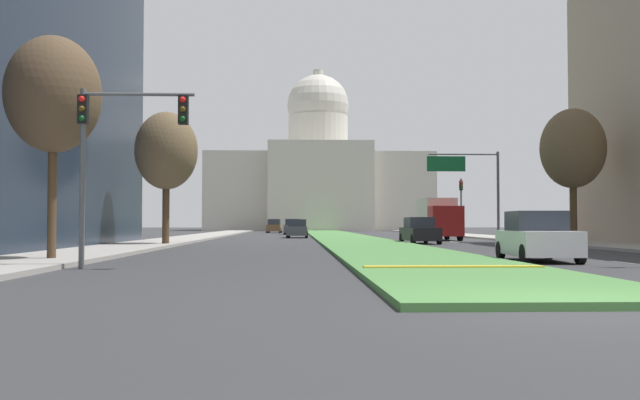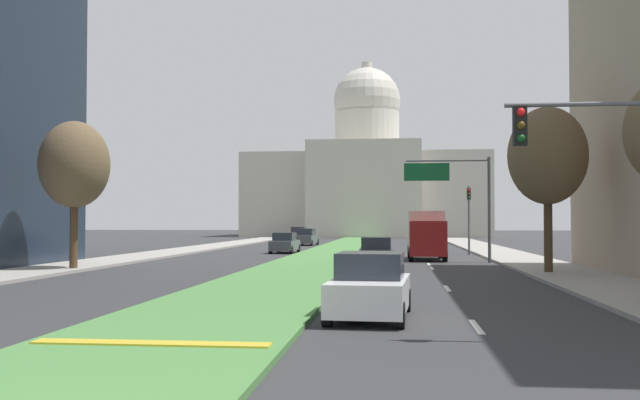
% 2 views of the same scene
% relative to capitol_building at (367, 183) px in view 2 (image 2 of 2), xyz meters
% --- Properties ---
extents(ground_plane, '(260.00, 260.00, 0.00)m').
position_rel_capitol_building_xyz_m(ground_plane, '(0.00, -56.49, -8.93)').
color(ground_plane, '#333335').
extents(grass_median, '(5.30, 103.27, 0.14)m').
position_rel_capitol_building_xyz_m(grass_median, '(0.00, -62.22, -8.86)').
color(grass_median, '#4C8442').
rests_on(grass_median, ground_plane).
extents(median_curb_nose, '(4.77, 0.50, 0.04)m').
position_rel_capitol_building_xyz_m(median_curb_nose, '(0.00, -105.84, -8.77)').
color(median_curb_nose, gold).
rests_on(median_curb_nose, grass_median).
extents(lane_dashes_right, '(0.16, 40.38, 0.01)m').
position_rel_capitol_building_xyz_m(lane_dashes_right, '(6.74, -83.07, -8.92)').
color(lane_dashes_right, silver).
rests_on(lane_dashes_right, ground_plane).
extents(sidewalk_left, '(4.00, 103.27, 0.15)m').
position_rel_capitol_building_xyz_m(sidewalk_left, '(-12.84, -67.96, -8.85)').
color(sidewalk_left, '#9E9991').
rests_on(sidewalk_left, ground_plane).
extents(sidewalk_right, '(4.00, 103.27, 0.15)m').
position_rel_capitol_building_xyz_m(sidewalk_right, '(12.84, -67.96, -8.85)').
color(sidewalk_right, '#9E9991').
rests_on(sidewalk_right, ground_plane).
extents(capitol_building, '(39.28, 26.26, 29.48)m').
position_rel_capitol_building_xyz_m(capitol_building, '(0.00, 0.00, 0.00)').
color(capitol_building, beige).
rests_on(capitol_building, ground_plane).
extents(traffic_light_near_right, '(3.34, 0.35, 5.20)m').
position_rel_capitol_building_xyz_m(traffic_light_near_right, '(9.49, -103.94, -5.13)').
color(traffic_light_near_right, '#515456').
rests_on(traffic_light_near_right, ground_plane).
extents(traffic_light_far_right, '(0.28, 0.35, 5.20)m').
position_rel_capitol_building_xyz_m(traffic_light_far_right, '(10.34, -64.66, -5.61)').
color(traffic_light_far_right, '#515456').
rests_on(traffic_light_far_right, ground_plane).
extents(overhead_guide_sign, '(5.31, 0.20, 6.50)m').
position_rel_capitol_building_xyz_m(overhead_guide_sign, '(8.60, -74.93, -4.29)').
color(overhead_guide_sign, '#515456').
rests_on(overhead_guide_sign, ground_plane).
extents(street_tree_left_mid, '(3.57, 3.57, 7.69)m').
position_rel_capitol_building_xyz_m(street_tree_left_mid, '(-11.59, -84.60, -3.51)').
color(street_tree_left_mid, '#4C3823').
rests_on(street_tree_left_mid, ground_plane).
extents(street_tree_right_mid, '(3.73, 3.73, 8.01)m').
position_rel_capitol_building_xyz_m(street_tree_right_mid, '(12.01, -84.72, -3.29)').
color(street_tree_right_mid, '#4C3823').
rests_on(street_tree_right_mid, ground_plane).
extents(sedan_lead_stopped, '(2.22, 4.26, 1.73)m').
position_rel_capitol_building_xyz_m(sedan_lead_stopped, '(4.13, -100.66, -8.12)').
color(sedan_lead_stopped, silver).
rests_on(sedan_lead_stopped, ground_plane).
extents(sedan_midblock, '(1.99, 4.64, 1.68)m').
position_rel_capitol_building_xyz_m(sedan_midblock, '(3.73, -80.62, -8.14)').
color(sedan_midblock, black).
rests_on(sedan_midblock, ground_plane).
extents(sedan_distant, '(1.96, 4.44, 1.63)m').
position_rel_capitol_building_xyz_m(sedan_distant, '(-4.00, -63.33, -8.16)').
color(sedan_distant, '#4C5156').
rests_on(sedan_distant, ground_plane).
extents(sedan_far_horizon, '(2.08, 4.77, 1.76)m').
position_rel_capitol_building_xyz_m(sedan_far_horizon, '(-4.46, -45.45, -8.10)').
color(sedan_far_horizon, '#4C5156').
rests_on(sedan_far_horizon, ground_plane).
extents(sedan_very_far, '(2.03, 4.40, 1.82)m').
position_rel_capitol_building_xyz_m(sedan_very_far, '(-6.95, -33.37, -8.08)').
color(sedan_very_far, brown).
rests_on(sedan_very_far, ground_plane).
extents(box_truck_delivery, '(2.40, 6.40, 3.20)m').
position_rel_capitol_building_xyz_m(box_truck_delivery, '(6.82, -71.95, -7.25)').
color(box_truck_delivery, maroon).
rests_on(box_truck_delivery, ground_plane).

